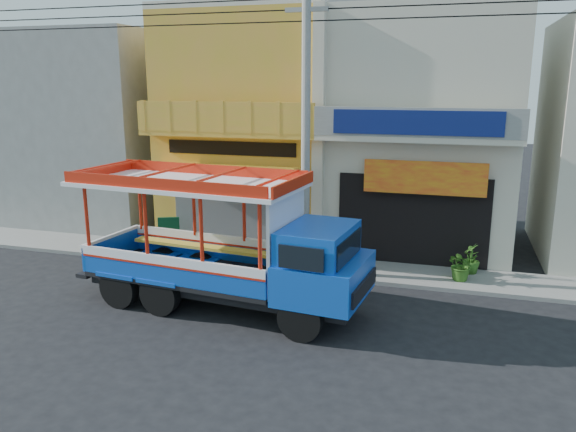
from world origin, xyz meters
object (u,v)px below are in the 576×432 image
at_px(utility_pole, 311,106).
at_px(songthaew_truck, 241,247).
at_px(potted_plant_a, 462,265).
at_px(potted_plant_c, 471,258).
at_px(green_sign, 169,236).

bearing_deg(utility_pole, songthaew_truck, -107.58).
bearing_deg(potted_plant_a, songthaew_truck, -168.36).
xyz_separation_m(songthaew_truck, potted_plant_c, (5.63, 4.34, -1.12)).
distance_m(green_sign, potted_plant_c, 9.84).
xyz_separation_m(songthaew_truck, potted_plant_a, (5.36, 3.62, -1.11)).
relative_size(songthaew_truck, green_sign, 7.02).
xyz_separation_m(green_sign, potted_plant_c, (9.83, 0.27, -0.01)).
distance_m(songthaew_truck, potted_plant_c, 7.20).
height_order(songthaew_truck, green_sign, songthaew_truck).
relative_size(utility_pole, potted_plant_a, 30.12).
distance_m(green_sign, potted_plant_a, 9.57).
bearing_deg(potted_plant_c, potted_plant_a, -12.77).
bearing_deg(utility_pole, potted_plant_c, 14.77).
height_order(potted_plant_a, potted_plant_c, potted_plant_a).
height_order(utility_pole, potted_plant_a, utility_pole).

